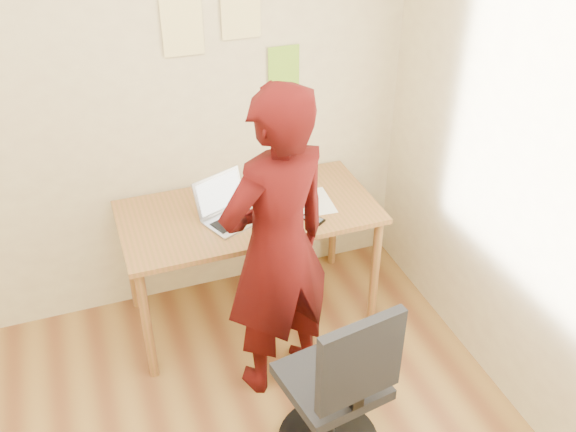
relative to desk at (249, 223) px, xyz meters
name	(u,v)px	position (x,y,z in m)	size (l,w,h in m)	color
room	(152,318)	(-0.69, -1.38, 0.70)	(3.58, 3.58, 2.78)	brown
desk	(249,223)	(0.00, 0.00, 0.00)	(1.40, 0.70, 0.74)	#986234
laptop	(229,210)	(-0.12, -0.03, 0.14)	(0.38, 0.37, 0.22)	#ACADB4
paper_sheet	(314,202)	(0.37, -0.04, 0.09)	(0.20, 0.28, 0.00)	white
phone	(313,219)	(0.29, -0.21, 0.09)	(0.12, 0.14, 0.01)	black
wall_note_left	(182,26)	(-0.21, 0.36, 1.01)	(0.21, 0.00, 0.30)	#FFEB98
wall_note_mid	(241,9)	(0.10, 0.36, 1.07)	(0.21, 0.00, 0.30)	#FFEB98
wall_note_right	(284,67)	(0.33, 0.36, 0.73)	(0.18, 0.00, 0.24)	#81BF2B
office_chair	(338,395)	(0.08, -1.09, -0.25)	(0.49, 0.49, 0.94)	black
person	(277,249)	(-0.01, -0.52, 0.19)	(0.61, 0.40, 1.68)	#3A0808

